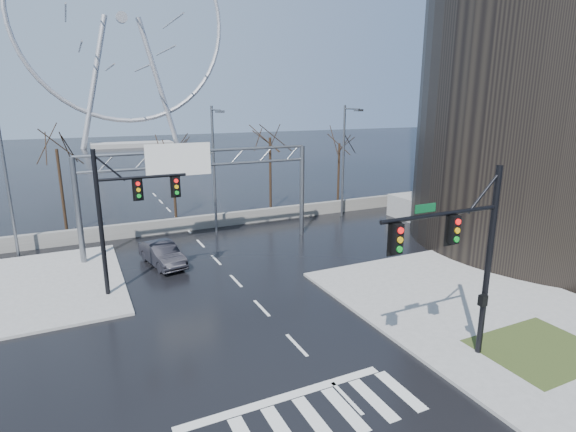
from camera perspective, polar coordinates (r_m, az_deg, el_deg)
ground at (r=20.40m, az=1.11°, el=-16.06°), size 260.00×260.00×0.00m
sidewalk_right_ext at (r=27.22m, az=18.47°, el=-8.55°), size 12.00×10.00×0.15m
sidewalk_far at (r=29.68m, az=-30.08°, el=-7.88°), size 10.00×12.00×0.15m
grass_strip at (r=22.48m, az=29.32°, el=-14.54°), size 5.00×4.00×0.02m
tower_podium at (r=44.88m, az=30.90°, el=0.31°), size 22.00×18.00×2.00m
barrier_wall at (r=37.85m, az=-12.65°, el=-0.96°), size 52.00×0.50×1.10m
signal_mast_near at (r=18.36m, az=21.66°, el=-3.98°), size 5.52×0.41×8.00m
signal_mast_far at (r=25.34m, az=-20.31°, el=0.93°), size 4.72×0.41×8.00m
sign_gantry at (r=31.99m, az=-11.66°, el=4.81°), size 16.36×0.40×7.60m
streetlight_left at (r=34.37m, az=-32.30°, el=4.73°), size 0.50×2.55×10.00m
streetlight_mid at (r=35.56m, az=-9.28°, el=7.01°), size 0.50×2.55×10.00m
streetlight_right at (r=40.59m, az=7.32°, el=7.98°), size 0.50×2.55×10.00m
tree_left at (r=39.44m, az=-27.21°, el=6.46°), size 3.75×3.75×7.50m
tree_center at (r=41.29m, az=-14.46°, el=6.75°), size 3.25×3.25×6.50m
tree_right at (r=42.90m, az=-2.29°, el=8.86°), size 3.90×3.90×7.80m
tree_far_right at (r=47.14m, az=6.52°, el=8.30°), size 3.40×3.40×6.80m
ferris_wheel at (r=112.55m, az=-20.29°, el=21.63°), size 45.00×6.00×50.91m
car at (r=30.22m, az=-15.67°, el=-4.66°), size 2.47×4.81×1.51m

